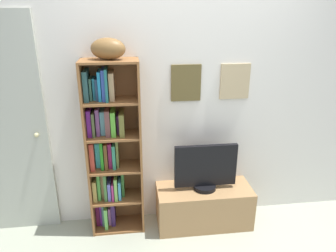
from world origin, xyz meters
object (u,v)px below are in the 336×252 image
Objects in this scene: tv_stand at (204,206)px; door at (2,131)px; bookshelf at (110,149)px; football at (108,49)px; television at (206,168)px.

tv_stand is 2.03m from door.
bookshelf is at bearing -5.23° from door.
bookshelf is at bearing 146.90° from football.
bookshelf is 2.77× the size of television.
television is 0.29× the size of door.
door reaches higher than television.
door is at bearing 174.47° from tv_stand.
football is 0.49× the size of television.
football is at bearing 175.90° from tv_stand.
football is (0.05, -0.03, 0.92)m from bookshelf.
bookshelf is 0.92m from football.
tv_stand is at bearing -90.00° from television.
door is (-0.99, 0.12, -0.72)m from football.
football is 1.23m from door.
football is 0.32× the size of tv_stand.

